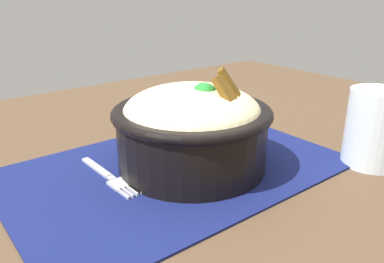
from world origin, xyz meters
name	(u,v)px	position (x,y,z in m)	size (l,w,h in m)	color
table	(182,202)	(0.00, 0.00, 0.70)	(1.29, 0.97, 0.77)	#4C3826
placemat	(176,168)	(0.03, 0.02, 0.77)	(0.44, 0.29, 0.00)	#11194C
bowl	(192,125)	(0.01, 0.03, 0.84)	(0.25, 0.25, 0.14)	black
fork	(111,178)	(0.11, 0.00, 0.78)	(0.02, 0.13, 0.00)	#B9B9B9
drinking_glass	(374,133)	(-0.20, 0.18, 0.82)	(0.08, 0.08, 0.11)	silver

